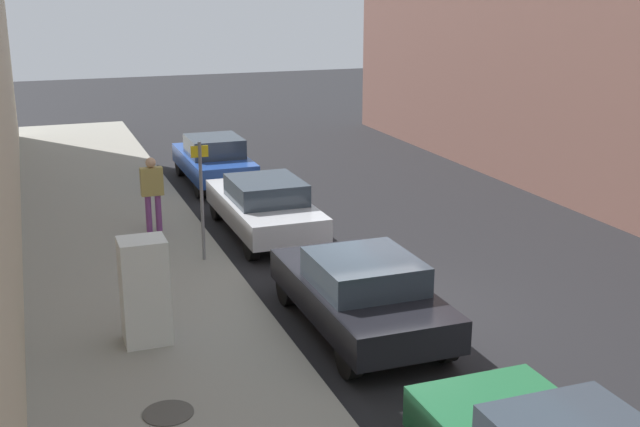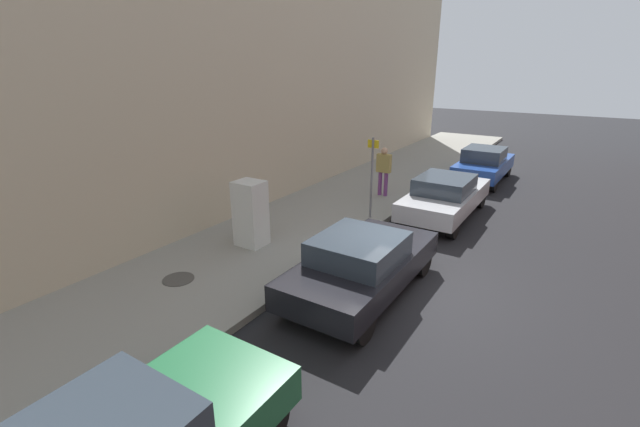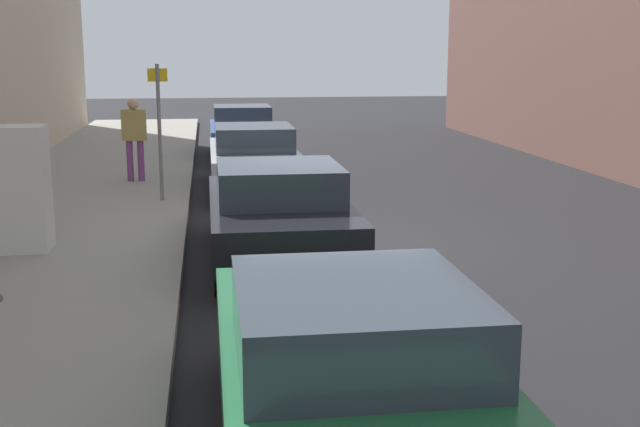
% 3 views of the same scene
% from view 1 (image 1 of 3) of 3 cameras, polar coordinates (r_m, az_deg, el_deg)
% --- Properties ---
extents(ground_plane, '(80.00, 80.00, 0.00)m').
position_cam_1_polar(ground_plane, '(14.95, 4.54, -6.84)').
color(ground_plane, black).
extents(sidewalk_slab, '(4.13, 44.00, 0.16)m').
position_cam_1_polar(sidewalk_slab, '(13.84, -11.55, -8.73)').
color(sidewalk_slab, gray).
rests_on(sidewalk_slab, ground).
extents(discarded_refrigerator, '(0.75, 0.66, 1.75)m').
position_cam_1_polar(discarded_refrigerator, '(13.26, -12.36, -5.40)').
color(discarded_refrigerator, silver).
rests_on(discarded_refrigerator, sidewalk_slab).
extents(manhole_cover, '(0.70, 0.70, 0.02)m').
position_cam_1_polar(manhole_cover, '(11.44, -10.75, -13.76)').
color(manhole_cover, '#47443F').
rests_on(manhole_cover, sidewalk_slab).
extents(street_sign_post, '(0.36, 0.07, 2.53)m').
position_cam_1_polar(street_sign_post, '(16.79, -8.42, 1.33)').
color(street_sign_post, slate).
rests_on(street_sign_post, sidewalk_slab).
extents(pedestrian_walking_far, '(0.51, 0.24, 1.78)m').
position_cam_1_polar(pedestrian_walking_far, '(19.05, -11.85, 1.76)').
color(pedestrian_walking_far, '#7A3D7F').
rests_on(pedestrian_walking_far, sidewalk_slab).
extents(parked_sedan_dark, '(1.89, 4.30, 1.40)m').
position_cam_1_polar(parked_sedan_dark, '(13.78, 2.89, -5.56)').
color(parked_sedan_dark, black).
rests_on(parked_sedan_dark, ground).
extents(parked_sedan_silver, '(1.79, 4.51, 1.41)m').
position_cam_1_polar(parked_sedan_silver, '(19.02, -3.99, 0.58)').
color(parked_sedan_silver, silver).
rests_on(parked_sedan_silver, ground).
extents(parked_hatchback_blue, '(1.72, 4.13, 1.46)m').
position_cam_1_polar(parked_hatchback_blue, '(24.05, -7.57, 3.82)').
color(parked_hatchback_blue, '#23479E').
rests_on(parked_hatchback_blue, ground).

